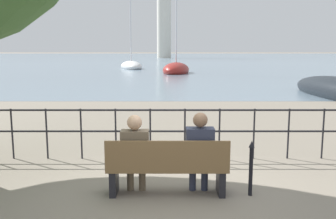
{
  "coord_description": "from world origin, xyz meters",
  "views": [
    {
      "loc": [
        0.01,
        -5.6,
        2.22
      ],
      "look_at": [
        0.0,
        0.5,
        1.26
      ],
      "focal_mm": 40.0,
      "sensor_mm": 36.0,
      "label": 1
    }
  ],
  "objects_px": {
    "park_bench": "(168,168)",
    "sailboat_0": "(177,69)",
    "harbor_lighthouse": "(165,18)",
    "seated_person_right": "(200,149)",
    "seated_person_left": "(136,150)",
    "sailboat_1": "(132,66)",
    "closed_umbrella": "(252,165)"
  },
  "relations": [
    {
      "from": "park_bench",
      "to": "seated_person_left",
      "type": "distance_m",
      "value": 0.57
    },
    {
      "from": "park_bench",
      "to": "seated_person_right",
      "type": "xyz_separation_m",
      "value": [
        0.5,
        0.07,
        0.28
      ]
    },
    {
      "from": "closed_umbrella",
      "to": "sailboat_0",
      "type": "distance_m",
      "value": 32.05
    },
    {
      "from": "park_bench",
      "to": "sailboat_0",
      "type": "bearing_deg",
      "value": 88.53
    },
    {
      "from": "seated_person_left",
      "to": "sailboat_0",
      "type": "height_order",
      "value": "sailboat_0"
    },
    {
      "from": "harbor_lighthouse",
      "to": "sailboat_0",
      "type": "bearing_deg",
      "value": -88.52
    },
    {
      "from": "park_bench",
      "to": "harbor_lighthouse",
      "type": "relative_size",
      "value": 0.07
    },
    {
      "from": "seated_person_left",
      "to": "sailboat_1",
      "type": "relative_size",
      "value": 0.11
    },
    {
      "from": "seated_person_left",
      "to": "sailboat_0",
      "type": "xyz_separation_m",
      "value": [
        1.32,
        31.97,
        -0.32
      ]
    },
    {
      "from": "park_bench",
      "to": "sailboat_0",
      "type": "relative_size",
      "value": 0.14
    },
    {
      "from": "seated_person_left",
      "to": "sailboat_1",
      "type": "height_order",
      "value": "sailboat_1"
    },
    {
      "from": "park_bench",
      "to": "seated_person_right",
      "type": "bearing_deg",
      "value": 8.52
    },
    {
      "from": "seated_person_left",
      "to": "seated_person_right",
      "type": "bearing_deg",
      "value": -0.07
    },
    {
      "from": "park_bench",
      "to": "closed_umbrella",
      "type": "xyz_separation_m",
      "value": [
        1.28,
        -0.01,
        0.05
      ]
    },
    {
      "from": "seated_person_left",
      "to": "harbor_lighthouse",
      "type": "height_order",
      "value": "harbor_lighthouse"
    },
    {
      "from": "closed_umbrella",
      "to": "park_bench",
      "type": "bearing_deg",
      "value": 179.65
    },
    {
      "from": "harbor_lighthouse",
      "to": "seated_person_left",
      "type": "bearing_deg",
      "value": -89.63
    },
    {
      "from": "sailboat_0",
      "to": "harbor_lighthouse",
      "type": "height_order",
      "value": "harbor_lighthouse"
    },
    {
      "from": "seated_person_right",
      "to": "closed_umbrella",
      "type": "bearing_deg",
      "value": -6.03
    },
    {
      "from": "closed_umbrella",
      "to": "seated_person_left",
      "type": "bearing_deg",
      "value": 177.3
    },
    {
      "from": "park_bench",
      "to": "seated_person_left",
      "type": "xyz_separation_m",
      "value": [
        -0.5,
        0.08,
        0.26
      ]
    },
    {
      "from": "sailboat_0",
      "to": "harbor_lighthouse",
      "type": "xyz_separation_m",
      "value": [
        -2.03,
        78.76,
        11.72
      ]
    },
    {
      "from": "seated_person_left",
      "to": "harbor_lighthouse",
      "type": "xyz_separation_m",
      "value": [
        -0.71,
        110.73,
        11.4
      ]
    },
    {
      "from": "park_bench",
      "to": "closed_umbrella",
      "type": "height_order",
      "value": "park_bench"
    },
    {
      "from": "sailboat_0",
      "to": "sailboat_1",
      "type": "relative_size",
      "value": 1.12
    },
    {
      "from": "seated_person_right",
      "to": "sailboat_1",
      "type": "xyz_separation_m",
      "value": [
        -5.11,
        41.53,
        -0.37
      ]
    },
    {
      "from": "closed_umbrella",
      "to": "sailboat_0",
      "type": "relative_size",
      "value": 0.07
    },
    {
      "from": "seated_person_left",
      "to": "closed_umbrella",
      "type": "distance_m",
      "value": 1.8
    },
    {
      "from": "seated_person_right",
      "to": "sailboat_1",
      "type": "bearing_deg",
      "value": 97.01
    },
    {
      "from": "park_bench",
      "to": "sailboat_1",
      "type": "bearing_deg",
      "value": 96.32
    },
    {
      "from": "seated_person_right",
      "to": "harbor_lighthouse",
      "type": "xyz_separation_m",
      "value": [
        -1.71,
        110.73,
        11.39
      ]
    },
    {
      "from": "park_bench",
      "to": "closed_umbrella",
      "type": "relative_size",
      "value": 2.15
    }
  ]
}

